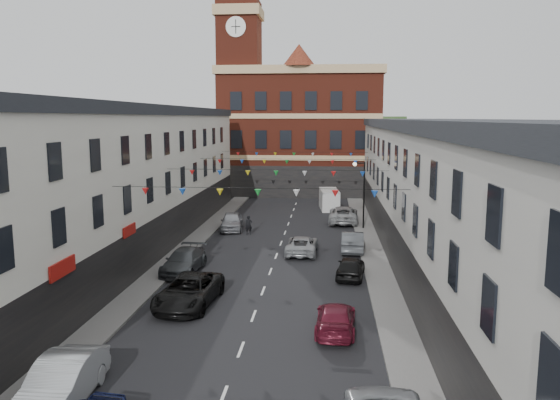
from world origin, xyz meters
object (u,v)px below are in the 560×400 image
(car_left_d, at_px, (184,261))
(white_van, at_px, (329,199))
(moving_car, at_px, (302,245))
(car_right_f, at_px, (343,215))
(car_left_b, at_px, (61,383))
(car_left_e, at_px, (232,221))
(car_right_c, at_px, (336,318))
(car_right_e, at_px, (353,241))
(car_left_c, at_px, (189,291))
(pedestrian, at_px, (249,225))
(car_right_d, at_px, (351,267))
(street_lamp, at_px, (361,186))

(car_left_d, bearing_deg, white_van, 72.41)
(moving_car, bearing_deg, car_right_f, -104.09)
(car_left_b, height_order, car_left_d, car_left_b)
(car_left_d, height_order, white_van, white_van)
(car_left_b, distance_m, car_left_e, 29.82)
(car_right_c, height_order, car_right_e, car_right_e)
(car_left_c, relative_size, pedestrian, 3.52)
(car_left_b, xyz_separation_m, car_right_e, (10.91, 22.99, -0.07))
(car_left_c, xyz_separation_m, pedestrian, (0.60, 17.79, 0.02))
(car_left_e, xyz_separation_m, car_right_f, (9.87, 4.12, 0.01))
(car_left_c, relative_size, car_right_e, 1.25)
(car_left_d, bearing_deg, car_right_c, -40.62)
(moving_car, bearing_deg, car_left_c, 66.26)
(white_van, height_order, pedestrian, white_van)
(car_left_b, distance_m, car_right_f, 35.52)
(moving_car, distance_m, white_van, 19.94)
(car_left_e, bearing_deg, car_right_c, -74.82)
(car_left_d, distance_m, car_right_e, 12.81)
(car_right_c, bearing_deg, pedestrian, -68.62)
(moving_car, bearing_deg, car_left_d, 38.00)
(car_left_e, height_order, car_right_c, car_left_e)
(car_right_d, relative_size, car_right_f, 0.69)
(car_left_d, distance_m, white_van, 26.93)
(car_left_e, bearing_deg, car_right_d, -60.57)
(car_left_b, bearing_deg, moving_car, 68.78)
(car_left_c, xyz_separation_m, car_left_d, (-1.90, 6.13, -0.06))
(car_left_d, relative_size, car_right_e, 1.11)
(car_left_b, xyz_separation_m, car_right_c, (9.46, 7.43, -0.18))
(moving_car, height_order, white_van, white_van)
(car_right_e, bearing_deg, white_van, -82.37)
(street_lamp, bearing_deg, car_right_d, -95.59)
(moving_car, height_order, pedestrian, pedestrian)
(car_left_b, height_order, car_right_f, car_left_b)
(car_left_e, relative_size, pedestrian, 2.86)
(car_right_f, bearing_deg, car_right_e, 93.93)
(car_right_e, relative_size, car_right_f, 0.79)
(car_left_d, height_order, car_right_e, car_right_e)
(car_left_b, distance_m, car_left_c, 10.45)
(street_lamp, bearing_deg, car_right_e, -97.43)
(white_van, bearing_deg, street_lamp, -80.72)
(car_left_e, relative_size, white_van, 0.96)
(car_right_d, height_order, car_right_e, car_right_e)
(car_left_e, distance_m, moving_car, 10.30)
(car_left_c, distance_m, car_left_d, 6.41)
(street_lamp, distance_m, car_left_d, 19.21)
(car_left_c, height_order, car_left_e, car_left_c)
(car_left_d, xyz_separation_m, car_right_c, (9.56, -8.98, -0.09))
(car_right_e, bearing_deg, moving_car, 19.33)
(car_left_b, relative_size, car_right_d, 1.24)
(car_left_b, bearing_deg, street_lamp, 65.96)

